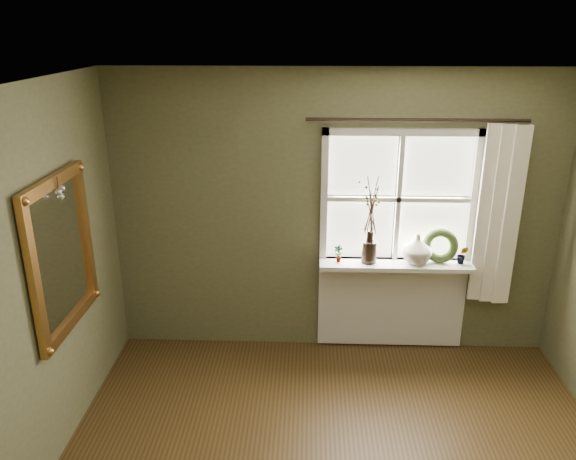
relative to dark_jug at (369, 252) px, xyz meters
The scene contains 13 objects.
ceiling 2.66m from the dark_jug, 98.24° to the right, with size 4.50×4.50×0.00m, color silver.
wall_back 0.45m from the dark_jug, 149.62° to the left, with size 4.00×0.10×2.60m, color brown.
window_frame 0.53m from the dark_jug, 24.11° to the left, with size 1.36×0.06×1.24m.
window_sill 0.27m from the dark_jug, ahead, with size 1.36×0.26×0.04m, color silver.
window_apron 0.62m from the dark_jug, 24.36° to the left, with size 1.36×0.04×0.88m, color silver.
dark_jug is the anchor object (origin of this frame).
cream_vase 0.42m from the dark_jug, ahead, with size 0.26×0.26×0.27m, color beige.
wreath 0.63m from the dark_jug, ahead, with size 0.31×0.31×0.08m, color #31431E.
potted_plant_left 0.27m from the dark_jug, behind, with size 0.08×0.06×0.16m, color #31431E.
potted_plant_right 0.82m from the dark_jug, ahead, with size 0.09×0.07×0.17m, color #31431E.
curtain 1.14m from the dark_jug, ahead, with size 0.36×0.12×1.59m, color white.
curtain_rod 1.21m from the dark_jug, ahead, with size 0.03×0.03×1.84m, color black.
gilt_mirror 2.54m from the dark_jug, 155.01° to the right, with size 0.10×0.94×1.12m.
Camera 1 is at (-0.24, -2.51, 2.93)m, focal length 35.00 mm.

